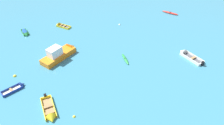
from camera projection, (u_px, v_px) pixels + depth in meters
rowboat_yellow_back_row_right at (50, 114)px, 21.80m from camera, size 1.91×4.23×1.15m
rowboat_green_near_right at (25, 33)px, 36.06m from camera, size 1.73×2.98×0.86m
rowboat_white_back_row_left at (187, 55)px, 30.70m from camera, size 2.48×4.40×1.20m
kayak_red_near_left at (170, 13)px, 43.36m from camera, size 2.82×3.22×0.35m
motor_launch_orange_far_right at (60, 53)px, 30.19m from camera, size 5.97×5.40×2.53m
rowboat_deep_blue_far_left at (18, 87)px, 25.14m from camera, size 3.00×2.17×0.87m
rowboat_yellow_midfield_left at (60, 25)px, 38.64m from camera, size 3.09×2.93×0.99m
kayak_green_outer_left at (125, 59)px, 29.95m from camera, size 0.52×2.84×0.27m
mooring_buoy_far_field at (15, 76)px, 27.02m from camera, size 0.46×0.46×0.46m
mooring_buoy_between_boats_right at (74, 117)px, 21.71m from camera, size 0.34×0.34×0.34m
mooring_buoy_near_foreground at (119, 25)px, 39.17m from camera, size 0.39×0.39×0.39m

